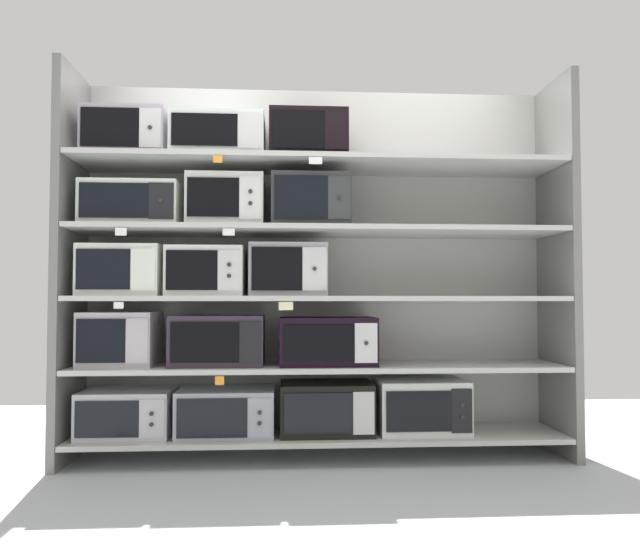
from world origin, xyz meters
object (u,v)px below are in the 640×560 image
Objects in this scene: microwave_2 at (326,408)px; microwave_11 at (227,202)px; microwave_10 at (134,206)px; microwave_12 at (310,203)px; microwave_1 at (227,411)px; microwave_9 at (288,270)px; microwave_15 at (308,138)px; microwave_3 at (421,406)px; microwave_7 at (125,271)px; microwave_13 at (128,135)px; microwave_14 at (219,139)px; microwave_0 at (128,413)px; microwave_4 at (120,339)px; microwave_5 at (219,340)px; microwave_8 at (207,272)px; microwave_6 at (327,341)px.

microwave_11 is (-0.61, 0.00, 1.25)m from microwave_2.
microwave_10 is 1.07m from microwave_12.
microwave_9 is at bearing 0.01° from microwave_1.
microwave_1 is at bearing -179.98° from microwave_15.
microwave_7 is (-1.80, -0.00, 0.82)m from microwave_3.
microwave_9 is at bearing -179.99° from microwave_3.
microwave_13 reaches higher than microwave_12.
microwave_2 is at bearing -0.02° from microwave_14.
microwave_0 is 1.24× the size of microwave_4.
microwave_5 is 1.16× the size of microwave_12.
microwave_8 is (-1.31, -0.00, 0.82)m from microwave_3.
microwave_14 reaches higher than microwave_1.
microwave_9 is at bearing -0.01° from microwave_8.
microwave_5 is at bearing -180.00° from microwave_2.
microwave_13 is (-1.21, -0.00, 1.66)m from microwave_2.
microwave_12 is at bearing -0.01° from microwave_8.
microwave_13 is at bearing -1.06° from microwave_7.
microwave_5 is at bearing 0.01° from microwave_8.
microwave_11 is 0.97× the size of microwave_15.
microwave_14 reaches higher than microwave_12.
microwave_13 reaches higher than microwave_7.
microwave_6 is 1.23× the size of microwave_15.
microwave_9 is 0.91m from microwave_14.
microwave_11 is (-0.62, -0.00, 0.85)m from microwave_6.
microwave_12 is 0.40m from microwave_15.
microwave_10 is (-0.44, 0.00, 0.40)m from microwave_8.
microwave_2 is at bearing 0.00° from microwave_5.
microwave_4 is 0.81m from microwave_10.
microwave_4 is at bearing 179.99° from microwave_8.
microwave_4 is at bearing 180.00° from microwave_15.
microwave_7 is 1.00× the size of microwave_12.
microwave_15 is at bearing 0.00° from microwave_13.
microwave_9 reaches higher than microwave_1.
microwave_14 reaches higher than microwave_11.
microwave_0 is at bearing -180.00° from microwave_6.
microwave_14 is at bearing 0.02° from microwave_0.
microwave_7 is at bearing 179.99° from microwave_8.
microwave_1 is at bearing -0.01° from microwave_13.
microwave_9 reaches higher than microwave_5.
microwave_3 is at bearing 0.00° from microwave_7.
microwave_0 is 1.17× the size of microwave_8.
microwave_12 is at bearing -0.01° from microwave_4.
microwave_9 is 0.98× the size of microwave_12.
microwave_8 is 0.92× the size of microwave_13.
microwave_7 is (-1.22, 0.00, 0.83)m from microwave_2.
microwave_12 is (-0.10, -0.00, 1.25)m from microwave_2.
microwave_4 is at bearing 179.77° from microwave_13.
microwave_1 is at bearing -179.99° from microwave_3.
microwave_3 is at bearing 0.00° from microwave_0.
microwave_13 reaches higher than microwave_11.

